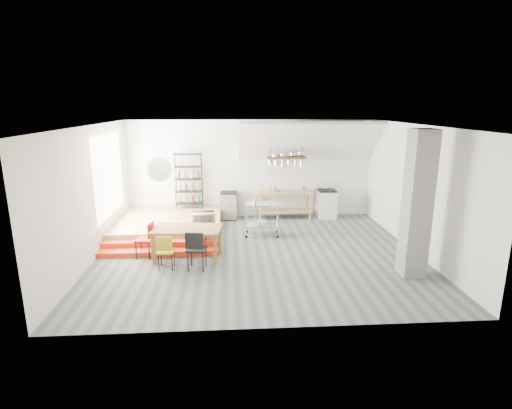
{
  "coord_description": "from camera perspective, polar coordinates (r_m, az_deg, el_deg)",
  "views": [
    {
      "loc": [
        -0.68,
        -9.51,
        3.69
      ],
      "look_at": [
        0.0,
        0.8,
        1.08
      ],
      "focal_mm": 28.0,
      "sensor_mm": 36.0,
      "label": 1
    }
  ],
  "objects": [
    {
      "name": "concrete_column",
      "position": [
        9.18,
        22.02,
        -0.02
      ],
      "size": [
        0.5,
        0.5,
        3.2
      ],
      "primitive_type": "cube",
      "color": "gray",
      "rests_on": "ground"
    },
    {
      "name": "microwave_shelf",
      "position": [
        10.75,
        -7.47,
        -2.93
      ],
      "size": [
        0.6,
        0.4,
        0.16
      ],
      "color": "#A48052",
      "rests_on": "platform"
    },
    {
      "name": "ceiling",
      "position": [
        9.54,
        0.31,
        11.25
      ],
      "size": [
        8.0,
        7.0,
        0.02
      ],
      "primitive_type": "cube",
      "color": "white",
      "rests_on": "wall_back"
    },
    {
      "name": "slope_ceiling",
      "position": [
        12.7,
        7.58,
        8.92
      ],
      "size": [
        4.4,
        1.44,
        1.32
      ],
      "primitive_type": "cube",
      "rotation": [
        -0.73,
        0.0,
        0.0
      ],
      "color": "white",
      "rests_on": "wall_back"
    },
    {
      "name": "platform",
      "position": [
        12.16,
        -12.24,
        -2.82
      ],
      "size": [
        3.0,
        3.0,
        0.4
      ],
      "primitive_type": "cube",
      "color": "#A48052",
      "rests_on": "ground"
    },
    {
      "name": "chair_olive",
      "position": [
        10.53,
        -7.79,
        -3.45
      ],
      "size": [
        0.48,
        0.48,
        0.88
      ],
      "rotation": [
        0.0,
        0.0,
        -0.22
      ],
      "color": "#515B2B",
      "rests_on": "ground"
    },
    {
      "name": "mini_fridge",
      "position": [
        13.11,
        -3.89,
        -0.14
      ],
      "size": [
        0.53,
        0.53,
        0.9
      ],
      "primitive_type": "cube",
      "color": "black",
      "rests_on": "ground"
    },
    {
      "name": "chair_mustard",
      "position": [
        9.32,
        -12.84,
        -6.26
      ],
      "size": [
        0.38,
        0.38,
        0.82
      ],
      "rotation": [
        0.0,
        0.0,
        3.12
      ],
      "color": "gold",
      "rests_on": "ground"
    },
    {
      "name": "wall_left",
      "position": [
        10.28,
        -22.54,
        1.37
      ],
      "size": [
        0.04,
        7.0,
        3.2
      ],
      "primitive_type": "cube",
      "color": "silver",
      "rests_on": "ground"
    },
    {
      "name": "step_upper",
      "position": [
        10.68,
        -13.44,
        -5.67
      ],
      "size": [
        3.0,
        0.35,
        0.27
      ],
      "primitive_type": "cube",
      "color": "red",
      "rests_on": "ground"
    },
    {
      "name": "pot_rack",
      "position": [
        12.68,
        4.47,
        6.38
      ],
      "size": [
        1.2,
        0.5,
        1.43
      ],
      "color": "#3B2317",
      "rests_on": "ceiling"
    },
    {
      "name": "rolling_cart",
      "position": [
        11.37,
        0.87,
        -1.5
      ],
      "size": [
        1.0,
        0.62,
        0.95
      ],
      "rotation": [
        0.0,
        0.0,
        -0.08
      ],
      "color": "silver",
      "rests_on": "ground"
    },
    {
      "name": "floor",
      "position": [
        10.22,
        0.29,
        -6.97
      ],
      "size": [
        8.0,
        8.0,
        0.0
      ],
      "primitive_type": "plane",
      "color": "#495255",
      "rests_on": "ground"
    },
    {
      "name": "wall_back",
      "position": [
        13.19,
        -0.79,
        5.08
      ],
      "size": [
        8.0,
        0.04,
        3.2
      ],
      "primitive_type": "cube",
      "color": "silver",
      "rests_on": "ground"
    },
    {
      "name": "wire_shelving",
      "position": [
        12.99,
        -9.57,
        3.52
      ],
      "size": [
        0.88,
        0.38,
        1.8
      ],
      "color": "black",
      "rests_on": "platform"
    },
    {
      "name": "chair_black",
      "position": [
        9.12,
        -8.6,
        -6.04
      ],
      "size": [
        0.49,
        0.49,
        0.94
      ],
      "rotation": [
        0.0,
        0.0,
        3.0
      ],
      "color": "black",
      "rests_on": "ground"
    },
    {
      "name": "window_pane",
      "position": [
        11.64,
        -20.25,
        3.97
      ],
      "size": [
        0.02,
        2.5,
        2.2
      ],
      "primitive_type": "cube",
      "color": "white",
      "rests_on": "wall_left"
    },
    {
      "name": "stove",
      "position": [
        13.44,
        10.01,
        0.16
      ],
      "size": [
        0.6,
        0.6,
        1.18
      ],
      "color": "white",
      "rests_on": "ground"
    },
    {
      "name": "dining_table",
      "position": [
        9.83,
        -9.81,
        -3.78
      ],
      "size": [
        1.72,
        1.1,
        0.77
      ],
      "rotation": [
        0.0,
        0.0,
        -0.12
      ],
      "color": "brown",
      "rests_on": "ground"
    },
    {
      "name": "wall_right",
      "position": [
        10.8,
        21.99,
        1.99
      ],
      "size": [
        0.04,
        7.0,
        3.2
      ],
      "primitive_type": "cube",
      "color": "silver",
      "rests_on": "ground"
    },
    {
      "name": "paper_lantern",
      "position": [
        9.64,
        -13.68,
        4.9
      ],
      "size": [
        0.6,
        0.6,
        0.6
      ],
      "primitive_type": "sphere",
      "color": "white",
      "rests_on": "ceiling"
    },
    {
      "name": "bowl",
      "position": [
        13.0,
        3.33,
        1.95
      ],
      "size": [
        0.29,
        0.29,
        0.06
      ],
      "primitive_type": "imported",
      "rotation": [
        0.0,
        0.0,
        -0.41
      ],
      "color": "silver",
      "rests_on": "kitchen_counter"
    },
    {
      "name": "step_lower",
      "position": [
        10.38,
        -13.73,
        -6.66
      ],
      "size": [
        3.0,
        0.35,
        0.13
      ],
      "primitive_type": "cube",
      "color": "red",
      "rests_on": "ground"
    },
    {
      "name": "microwave",
      "position": [
        10.7,
        -7.5,
        -2.0
      ],
      "size": [
        0.63,
        0.47,
        0.33
      ],
      "primitive_type": "imported",
      "rotation": [
        0.0,
        0.0,
        0.11
      ],
      "color": "beige",
      "rests_on": "microwave_shelf"
    },
    {
      "name": "kitchen_counter",
      "position": [
        13.14,
        4.1,
        0.67
      ],
      "size": [
        1.8,
        0.6,
        0.91
      ],
      "color": "#A48052",
      "rests_on": "ground"
    },
    {
      "name": "chair_red",
      "position": [
        10.14,
        -15.29,
        -4.47
      ],
      "size": [
        0.46,
        0.46,
        0.89
      ],
      "rotation": [
        0.0,
        0.0,
        -1.72
      ],
      "color": "#A11B17",
      "rests_on": "ground"
    }
  ]
}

